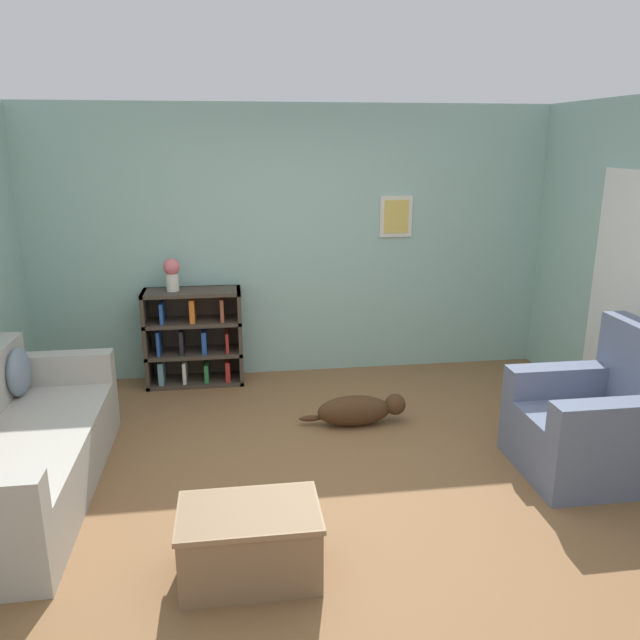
{
  "coord_description": "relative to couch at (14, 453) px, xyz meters",
  "views": [
    {
      "loc": [
        -0.59,
        -3.76,
        2.26
      ],
      "look_at": [
        0.0,
        0.4,
        1.05
      ],
      "focal_mm": 35.0,
      "sensor_mm": 36.0,
      "label": 1
    }
  ],
  "objects": [
    {
      "name": "ground_plane",
      "position": [
        2.04,
        -0.12,
        -0.31
      ],
      "size": [
        14.0,
        14.0,
        0.0
      ],
      "primitive_type": "plane",
      "color": "brown"
    },
    {
      "name": "wall_back",
      "position": [
        2.04,
        2.13,
        0.99
      ],
      "size": [
        5.6,
        0.13,
        2.6
      ],
      "color": "#93BCB2",
      "rests_on": "ground_plane"
    },
    {
      "name": "couch",
      "position": [
        0.0,
        0.0,
        0.0
      ],
      "size": [
        0.83,
        2.08,
        0.83
      ],
      "color": "#ADA89E",
      "rests_on": "ground_plane"
    },
    {
      "name": "bookshelf",
      "position": [
        1.05,
        1.91,
        0.13
      ],
      "size": [
        0.91,
        0.35,
        0.92
      ],
      "color": "#42382D",
      "rests_on": "ground_plane"
    },
    {
      "name": "recliner_chair",
      "position": [
        3.92,
        -0.21,
        0.05
      ],
      "size": [
        0.91,
        0.84,
        1.05
      ],
      "color": "slate",
      "rests_on": "ground_plane"
    },
    {
      "name": "coffee_table",
      "position": [
        1.48,
        -0.99,
        -0.1
      ],
      "size": [
        0.75,
        0.48,
        0.4
      ],
      "color": "#846647",
      "rests_on": "ground_plane"
    },
    {
      "name": "dog",
      "position": [
        2.43,
        0.75,
        -0.18
      ],
      "size": [
        0.89,
        0.23,
        0.26
      ],
      "color": "#472D19",
      "rests_on": "ground_plane"
    },
    {
      "name": "vase",
      "position": [
        0.89,
        1.89,
        0.78
      ],
      "size": [
        0.15,
        0.15,
        0.3
      ],
      "color": "silver",
      "rests_on": "bookshelf"
    }
  ]
}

